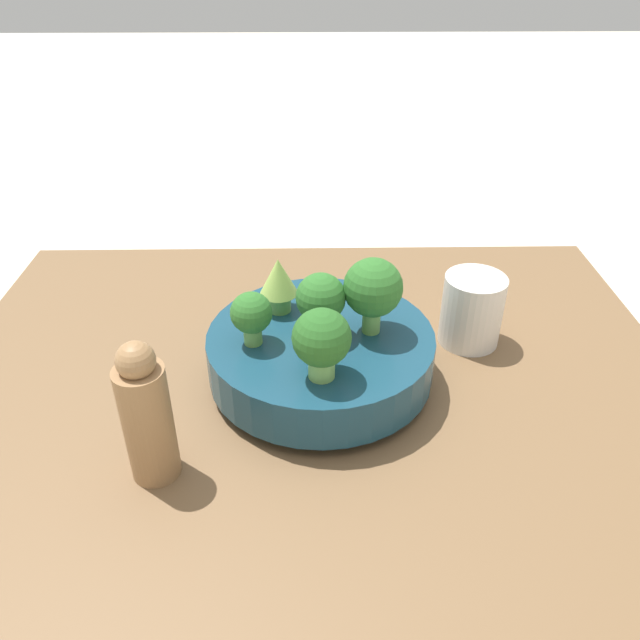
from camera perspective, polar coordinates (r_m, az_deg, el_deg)
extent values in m
plane|color=beige|center=(0.79, -0.83, -8.31)|extent=(6.00, 6.00, 0.00)
cube|color=brown|center=(0.78, -0.84, -7.31)|extent=(0.94, 0.77, 0.04)
cylinder|color=navy|center=(0.78, 0.00, -5.11)|extent=(0.12, 0.12, 0.01)
cylinder|color=navy|center=(0.76, 0.00, -3.04)|extent=(0.27, 0.27, 0.06)
cylinder|color=#6BA34C|center=(0.72, -6.24, -1.40)|extent=(0.02, 0.02, 0.02)
sphere|color=#2D6B28|center=(0.71, -6.39, 0.55)|extent=(0.05, 0.05, 0.05)
cylinder|color=#6BA34C|center=(0.74, 4.65, 0.14)|extent=(0.02, 0.02, 0.04)
sphere|color=#2D6B28|center=(0.72, 4.80, 2.98)|extent=(0.07, 0.07, 0.07)
cylinder|color=#6BA34C|center=(0.78, -3.79, 1.70)|extent=(0.03, 0.03, 0.02)
cone|color=#93B751|center=(0.76, -3.89, 4.00)|extent=(0.05, 0.05, 0.05)
cylinder|color=#7AB256|center=(0.73, 0.00, -0.32)|extent=(0.03, 0.03, 0.03)
sphere|color=#2D6B28|center=(0.71, 0.00, 2.05)|extent=(0.06, 0.06, 0.06)
cylinder|color=#7AB256|center=(0.67, 0.07, -4.19)|extent=(0.03, 0.03, 0.03)
sphere|color=#286023|center=(0.65, 0.07, -1.63)|extent=(0.06, 0.06, 0.06)
cylinder|color=silver|center=(0.85, 13.66, 0.89)|extent=(0.08, 0.08, 0.10)
cylinder|color=#997047|center=(0.65, -15.51, -9.10)|extent=(0.05, 0.05, 0.13)
sphere|color=#997047|center=(0.60, -16.60, -3.57)|extent=(0.04, 0.04, 0.04)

